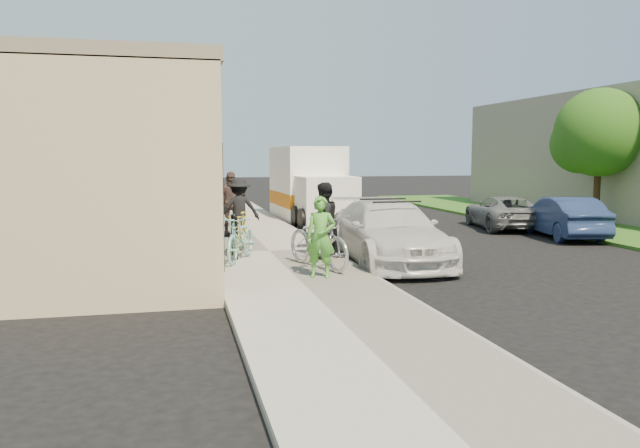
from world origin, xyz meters
TOP-DOWN VIEW (x-y plane):
  - ground at (0.00, 0.00)m, footprint 120.00×120.00m
  - sidewalk at (-2.00, 3.00)m, footprint 3.00×34.00m
  - curb at (-0.45, 3.00)m, footprint 0.12×34.00m
  - storefront at (-5.24, 7.99)m, footprint 3.60×20.00m
  - bike_rack at (-2.93, 2.19)m, footprint 0.09×0.70m
  - sandwich_board at (-3.22, 8.35)m, footprint 0.71×0.72m
  - sedan_white at (0.56, 1.47)m, footprint 2.23×5.04m
  - sedan_silver at (0.63, 4.21)m, footprint 1.28×3.02m
  - moving_truck at (0.75, 10.78)m, footprint 2.33×5.80m
  - far_car_blue at (7.23, 4.47)m, footprint 2.06×4.01m
  - far_car_gray at (6.71, 7.08)m, footprint 2.67×4.34m
  - median_tree at (10.38, 7.20)m, footprint 3.10×3.10m
  - tandem_bike at (-1.35, 0.45)m, footprint 1.45×2.31m
  - woman_rider at (-1.54, -0.58)m, footprint 0.67×0.56m
  - man_standing at (-0.98, 1.55)m, footprint 1.07×1.04m
  - cruiser_bike_a at (-2.94, 2.30)m, footprint 0.54×1.63m
  - cruiser_bike_b at (-2.83, 1.70)m, footprint 1.34×2.07m
  - cruiser_bike_c at (-2.70, 2.98)m, footprint 0.91×1.66m
  - bystander_a at (-2.52, 5.01)m, footprint 1.14×0.67m
  - bystander_b at (-2.66, 6.14)m, footprint 1.13×0.53m

SIDE VIEW (x-z plane):
  - ground at x=0.00m, z-range 0.00..0.00m
  - curb at x=-0.45m, z-range 0.00..0.13m
  - sidewalk at x=-2.00m, z-range 0.00..0.15m
  - sedan_silver at x=0.63m, z-range 0.00..1.02m
  - far_car_gray at x=6.71m, z-range 0.00..1.12m
  - far_car_blue at x=7.23m, z-range 0.00..1.26m
  - cruiser_bike_c at x=-2.70m, z-range 0.15..1.11m
  - cruiser_bike_a at x=-2.94m, z-range 0.15..1.12m
  - cruiser_bike_b at x=-2.83m, z-range 0.15..1.18m
  - sandwich_board at x=-3.22m, z-range 0.16..1.21m
  - sedan_white at x=0.56m, z-range -0.02..1.46m
  - tandem_bike at x=-1.35m, z-range 0.15..1.30m
  - bike_rack at x=-2.93m, z-range 0.25..1.23m
  - woman_rider at x=-1.54m, z-range 0.15..1.72m
  - man_standing at x=-0.98m, z-range 0.15..1.89m
  - bystander_a at x=-2.52m, z-range 0.15..1.89m
  - bystander_b at x=-2.66m, z-range 0.15..2.03m
  - moving_truck at x=0.75m, z-range -0.16..2.66m
  - storefront at x=-5.24m, z-range 0.01..4.24m
  - median_tree at x=10.38m, z-range 0.79..5.54m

